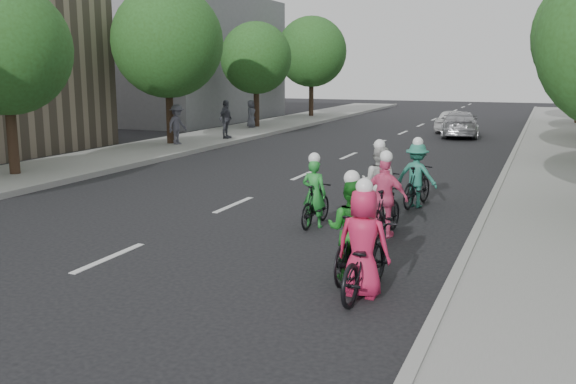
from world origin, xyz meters
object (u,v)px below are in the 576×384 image
Objects in this scene: follow_car_lead at (459,124)px; spectator_1 at (226,119)px; cyclist_5 at (315,201)px; spectator_0 at (177,124)px; cyclist_1 at (364,255)px; spectator_2 at (251,114)px; cyclist_2 at (379,190)px; follow_car_trail at (454,121)px; cyclist_3 at (352,237)px; cyclist_0 at (385,205)px; cyclist_4 at (417,180)px.

spectator_1 is at bearing 24.49° from follow_car_lead.
spectator_0 is (-10.37, 11.10, 0.44)m from cyclist_5.
spectator_2 is (-13.01, 23.37, 0.27)m from cyclist_1.
spectator_1 is (-9.89, -6.36, 0.41)m from follow_car_lead.
follow_car_lead is at bearing -88.56° from cyclist_5.
follow_car_trail is (-1.32, 21.45, -0.03)m from cyclist_2.
cyclist_1 is 1.07× the size of cyclist_3.
cyclist_3 is 25.91m from follow_car_trail.
follow_car_trail is at bearing -85.35° from cyclist_3.
cyclist_2 reaches higher than spectator_2.
cyclist_0 is at bearing -78.35° from cyclist_1.
cyclist_4 is 0.49× the size of follow_car_trail.
spectator_0 reaches higher than cyclist_0.
spectator_2 is at bearing -58.43° from cyclist_5.
follow_car_lead is 2.58× the size of spectator_0.
follow_car_trail is at bearing -81.77° from cyclist_1.
cyclist_3 is at bearing 98.83° from follow_car_trail.
spectator_2 is (-0.48, 8.46, -0.10)m from spectator_0.
cyclist_0 is 0.89× the size of cyclist_1.
cyclist_5 is at bearing 95.02° from follow_car_trail.
cyclist_1 is at bearing 122.04° from cyclist_5.
cyclist_3 is 1.15× the size of cyclist_5.
cyclist_5 reaches higher than follow_car_trail.
cyclist_1 is 0.55× the size of follow_car_trail.
cyclist_1 reaches higher than cyclist_3.
cyclist_4 is 14.58m from spectator_0.
cyclist_3 is 5.96m from cyclist_4.
cyclist_5 is 15.19m from spectator_0.
cyclist_5 is at bearing -3.24° from cyclist_0.
spectator_0 is at bearing -36.99° from cyclist_0.
cyclist_1 is at bearing 103.79° from cyclist_2.
cyclist_1 is at bearing 99.58° from follow_car_trail.
cyclist_1 is 19.48m from spectator_0.
spectator_1 reaches higher than cyclist_4.
spectator_1 is at bearing -53.64° from cyclist_1.
cyclist_3 is at bearing 99.01° from cyclist_0.
cyclist_4 is at bearing -149.85° from spectator_2.
spectator_1 reaches higher than follow_car_trail.
cyclist_0 is 0.95× the size of cyclist_3.
cyclist_4 is 0.99× the size of spectator_1.
cyclist_1 is 21.26m from spectator_1.
cyclist_2 is at bearing 83.86° from follow_car_lead.
follow_car_lead is (0.40, 20.32, 0.07)m from cyclist_5.
cyclist_0 is at bearing 110.84° from cyclist_2.
spectator_2 is (-12.51, 16.70, 0.23)m from cyclist_4.
spectator_0 reaches higher than cyclist_3.
cyclist_5 is (-1.75, 3.10, -0.12)m from cyclist_3.
spectator_0 is at bearing 32.33° from follow_car_lead.
spectator_2 reaches higher than follow_car_lead.
cyclist_1 is at bearing -157.59° from spectator_2.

